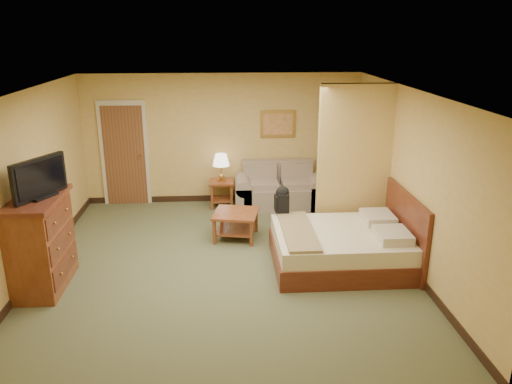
{
  "coord_description": "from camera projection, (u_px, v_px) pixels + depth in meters",
  "views": [
    {
      "loc": [
        0.02,
        -6.86,
        3.41
      ],
      "look_at": [
        0.52,
        0.6,
        0.96
      ],
      "focal_mm": 35.0,
      "sensor_mm": 36.0,
      "label": 1
    }
  ],
  "objects": [
    {
      "name": "floor",
      "position": [
        225.0,
        265.0,
        7.56
      ],
      "size": [
        6.0,
        6.0,
        0.0
      ],
      "primitive_type": "plane",
      "color": "#565C3B",
      "rests_on": "ground"
    },
    {
      "name": "ceiling",
      "position": [
        221.0,
        91.0,
        6.75
      ],
      "size": [
        6.0,
        6.0,
        0.0
      ],
      "primitive_type": "plane",
      "rotation": [
        3.14,
        0.0,
        0.0
      ],
      "color": "white",
      "rests_on": "back_wall"
    },
    {
      "name": "back_wall",
      "position": [
        222.0,
        139.0,
        10.0
      ],
      "size": [
        5.5,
        0.02,
        2.6
      ],
      "primitive_type": "cube",
      "color": "tan",
      "rests_on": "floor"
    },
    {
      "name": "left_wall",
      "position": [
        26.0,
        187.0,
        6.98
      ],
      "size": [
        0.02,
        6.0,
        2.6
      ],
      "primitive_type": "cube",
      "color": "tan",
      "rests_on": "floor"
    },
    {
      "name": "right_wall",
      "position": [
        410.0,
        179.0,
        7.33
      ],
      "size": [
        0.02,
        6.0,
        2.6
      ],
      "primitive_type": "cube",
      "color": "tan",
      "rests_on": "floor"
    },
    {
      "name": "partition",
      "position": [
        354.0,
        164.0,
        8.17
      ],
      "size": [
        1.2,
        0.15,
        2.6
      ],
      "primitive_type": "cube",
      "color": "tan",
      "rests_on": "floor"
    },
    {
      "name": "door",
      "position": [
        125.0,
        154.0,
        9.93
      ],
      "size": [
        0.94,
        0.16,
        2.1
      ],
      "color": "beige",
      "rests_on": "floor"
    },
    {
      "name": "baseboard",
      "position": [
        224.0,
        198.0,
        10.38
      ],
      "size": [
        5.5,
        0.02,
        0.12
      ],
      "primitive_type": "cube",
      "color": "black",
      "rests_on": "floor"
    },
    {
      "name": "loveseat",
      "position": [
        279.0,
        192.0,
        9.98
      ],
      "size": [
        1.77,
        0.82,
        0.89
      ],
      "color": "gray",
      "rests_on": "floor"
    },
    {
      "name": "side_table",
      "position": [
        222.0,
        190.0,
        9.96
      ],
      "size": [
        0.48,
        0.48,
        0.53
      ],
      "color": "maroon",
      "rests_on": "floor"
    },
    {
      "name": "table_lamp",
      "position": [
        221.0,
        161.0,
        9.78
      ],
      "size": [
        0.33,
        0.33,
        0.55
      ],
      "color": "#B28741",
      "rests_on": "side_table"
    },
    {
      "name": "coffee_table",
      "position": [
        236.0,
        220.0,
        8.45
      ],
      "size": [
        0.85,
        0.85,
        0.46
      ],
      "rotation": [
        0.0,
        0.0,
        -0.2
      ],
      "color": "maroon",
      "rests_on": "floor"
    },
    {
      "name": "wall_picture",
      "position": [
        278.0,
        124.0,
        9.95
      ],
      "size": [
        0.7,
        0.04,
        0.55
      ],
      "color": "#B78E3F",
      "rests_on": "back_wall"
    },
    {
      "name": "dresser",
      "position": [
        41.0,
        243.0,
        6.74
      ],
      "size": [
        0.64,
        1.22,
        1.3
      ],
      "color": "maroon",
      "rests_on": "floor"
    },
    {
      "name": "tv",
      "position": [
        40.0,
        179.0,
        6.47
      ],
      "size": [
        0.45,
        0.8,
        0.53
      ],
      "rotation": [
        0.0,
        0.0,
        -0.47
      ],
      "color": "black",
      "rests_on": "dresser"
    },
    {
      "name": "bed",
      "position": [
        345.0,
        246.0,
        7.49
      ],
      "size": [
        2.02,
        1.72,
        1.11
      ],
      "color": "#521F13",
      "rests_on": "floor"
    },
    {
      "name": "backpack",
      "position": [
        283.0,
        199.0,
        8.04
      ],
      "size": [
        0.21,
        0.28,
        0.46
      ],
      "rotation": [
        0.0,
        0.0,
        0.04
      ],
      "color": "black",
      "rests_on": "bed"
    }
  ]
}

